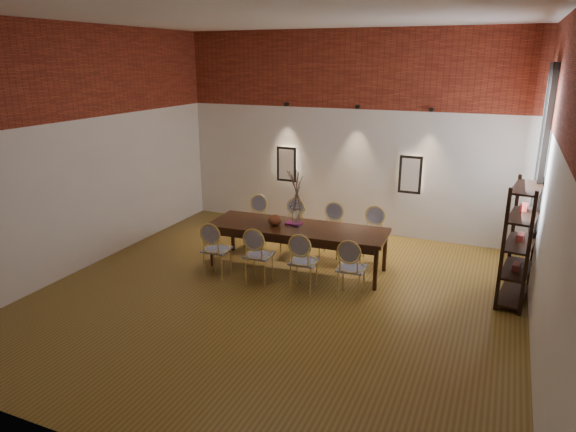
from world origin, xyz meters
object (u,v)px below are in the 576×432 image
at_px(chair_near_a, 217,249).
at_px(vase, 296,218).
at_px(shelving_rack, 520,243).
at_px(chair_far_c, 331,231).
at_px(chair_far_b, 292,227).
at_px(bowl, 275,220).
at_px(dining_table, 297,248).
at_px(chair_far_a, 255,222).
at_px(chair_near_c, 304,261).
at_px(chair_far_d, 372,236).
at_px(chair_near_d, 351,268).
at_px(chair_near_b, 259,255).
at_px(book, 294,224).

distance_m(chair_near_a, vase, 1.40).
bearing_deg(shelving_rack, chair_far_c, 175.80).
bearing_deg(chair_far_b, shelving_rack, 168.40).
relative_size(chair_far_b, bowl, 3.92).
height_order(dining_table, bowl, bowl).
height_order(chair_far_a, chair_far_b, same).
distance_m(chair_near_c, vase, 0.96).
xyz_separation_m(chair_far_a, chair_far_b, (0.75, 0.04, 0.00)).
xyz_separation_m(chair_far_d, bowl, (-1.47, -0.88, 0.37)).
xyz_separation_m(chair_near_a, chair_near_d, (2.24, 0.11, 0.00)).
xyz_separation_m(chair_near_c, chair_far_b, (-0.82, 1.48, 0.00)).
bearing_deg(chair_far_c, chair_far_a, -0.00).
relative_size(chair_far_a, chair_far_c, 1.00).
relative_size(chair_far_d, bowl, 3.92).
bearing_deg(chair_near_c, dining_table, 116.18).
distance_m(chair_near_d, chair_far_c, 1.70).
bearing_deg(chair_near_b, vase, 65.30).
height_order(dining_table, chair_far_b, chair_far_b).
distance_m(chair_near_b, chair_far_a, 1.70).
height_order(chair_far_b, chair_far_c, same).
bearing_deg(chair_near_c, chair_far_b, 116.18).
height_order(chair_near_c, vase, vase).
bearing_deg(chair_near_a, chair_far_c, 45.48).
bearing_deg(vase, chair_near_c, -59.63).
bearing_deg(chair_far_b, book, 112.36).
distance_m(chair_far_a, vase, 1.40).
distance_m(dining_table, chair_near_c, 0.85).
bearing_deg(dining_table, chair_far_d, 34.14).
relative_size(chair_near_c, chair_far_a, 1.00).
bearing_deg(vase, dining_table, 2.74).
distance_m(chair_near_d, shelving_rack, 2.44).
height_order(chair_near_b, shelving_rack, shelving_rack).
distance_m(chair_near_a, chair_far_a, 1.52).
height_order(chair_near_c, bowl, chair_near_c).
xyz_separation_m(chair_near_b, vase, (0.31, 0.78, 0.43)).
relative_size(chair_far_d, vase, 3.13).
bearing_deg(chair_far_a, vase, 145.28).
xyz_separation_m(dining_table, chair_near_b, (-0.34, -0.78, 0.09)).
xyz_separation_m(chair_near_c, chair_far_c, (-0.07, 1.52, 0.00)).
xyz_separation_m(chair_near_c, chair_far_d, (0.67, 1.56, 0.00)).
bearing_deg(chair_near_b, bowl, 91.00).
height_order(chair_near_b, chair_far_b, same).
distance_m(chair_far_c, shelving_rack, 3.16).
relative_size(chair_far_b, vase, 3.13).
height_order(chair_far_b, chair_far_d, same).
bearing_deg(chair_far_b, chair_far_c, -180.00).
relative_size(chair_far_c, shelving_rack, 0.52).
bearing_deg(chair_far_c, chair_near_d, 116.18).
height_order(chair_near_d, bowl, chair_near_d).
bearing_deg(shelving_rack, book, -171.63).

